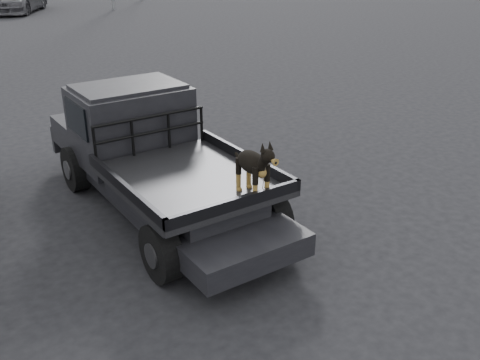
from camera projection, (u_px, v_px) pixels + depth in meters
ground at (225, 245)px, 7.41m from camera, size 120.00×120.00×0.00m
flatbed_ute at (160, 183)px, 8.20m from camera, size 2.00×5.40×0.92m
ute_cab at (130, 112)px, 8.55m from camera, size 1.72×1.30×0.88m
headache_rack at (151, 134)px, 8.05m from camera, size 1.80×0.08×0.55m
dog at (253, 167)px, 6.63m from camera, size 0.32×0.60×0.74m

